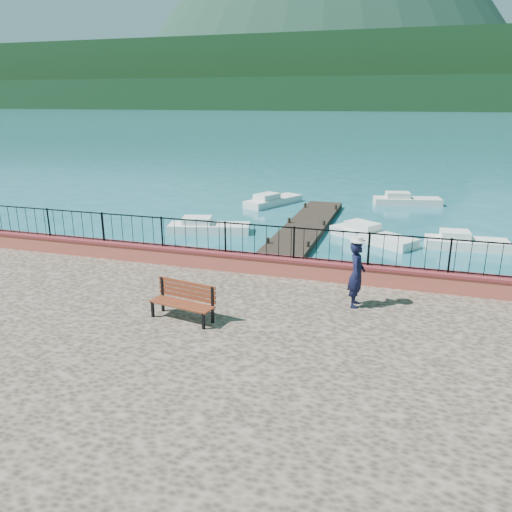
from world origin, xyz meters
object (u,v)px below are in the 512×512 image
Objects in this scene: boat_2 at (467,240)px; boat_4 at (408,198)px; park_bench at (183,309)px; person at (357,274)px; boat_3 at (274,198)px; boat_1 at (373,233)px; boat_0 at (209,224)px.

boat_4 is at bearing 102.40° from boat_2.
boat_2 is 0.85× the size of boat_4.
person is at bearing 38.25° from park_bench.
boat_3 is at bearing 143.95° from boat_2.
boat_4 is (8.09, 2.52, 0.00)m from boat_3.
person is 20.30m from boat_4.
boat_1 is at bearing 0.24° from person.
person is at bearing -105.22° from boat_4.
park_bench is 22.89m from boat_4.
boat_2 is (3.77, 10.88, -1.68)m from person.
boat_0 is (-4.36, 12.21, -1.08)m from park_bench.
boat_4 is (9.35, 10.10, 0.00)m from boat_0.
boat_2 is at bearing 69.43° from park_bench.
park_bench reaches higher than boat_3.
boat_3 and boat_4 have the same top height.
boat_0 is at bearing -163.47° from boat_3.
boat_2 is at bearing -86.01° from boat_4.
person is 0.44× the size of boat_0.
person reaches higher than boat_4.
boat_4 is at bearing 115.56° from boat_1.
person reaches higher than boat_1.
boat_2 is (7.71, 12.98, -1.08)m from park_bench.
boat_2 is 12.77m from boat_3.
park_bench is 20.06m from boat_3.
boat_3 is (-10.80, 6.81, 0.00)m from boat_2.
boat_2 is at bearing -20.71° from person.
park_bench reaches higher than boat_0.
boat_1 is 1.05× the size of boat_4.
park_bench is 0.49× the size of boat_2.
person is 11.03m from boat_1.
boat_3 is 1.03× the size of boat_4.
boat_2 and boat_4 have the same top height.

